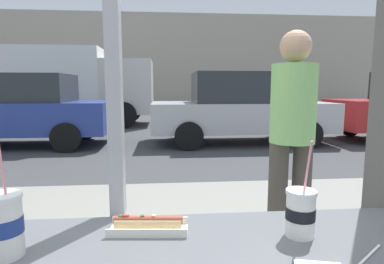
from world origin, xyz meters
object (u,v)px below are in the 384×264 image
(box_truck, at_px, (62,83))
(soda_cup_right, at_px, (300,212))
(soda_cup_left, at_px, (3,225))
(hotdog_tray_near, at_px, (148,224))
(pedestrian, at_px, (292,130))
(parked_car_blue, at_px, (20,110))
(parked_car_silver, at_px, (240,108))

(box_truck, bearing_deg, soda_cup_right, -70.08)
(soda_cup_left, distance_m, box_truck, 11.70)
(soda_cup_right, bearing_deg, hotdog_tray_near, 171.01)
(soda_cup_left, height_order, hotdog_tray_near, soda_cup_left)
(soda_cup_left, distance_m, hotdog_tray_near, 0.41)
(pedestrian, bearing_deg, soda_cup_left, -134.84)
(parked_car_blue, xyz_separation_m, parked_car_silver, (5.27, 0.00, 0.02))
(soda_cup_right, bearing_deg, soda_cup_left, -176.79)
(soda_cup_left, height_order, parked_car_silver, parked_car_silver)
(hotdog_tray_near, distance_m, parked_car_silver, 7.19)
(soda_cup_left, xyz_separation_m, parked_car_silver, (2.34, 7.04, -0.14))
(soda_cup_left, xyz_separation_m, soda_cup_right, (0.85, 0.05, -0.01))
(parked_car_blue, bearing_deg, soda_cup_left, -67.40)
(soda_cup_left, distance_m, parked_car_blue, 7.63)
(box_truck, bearing_deg, parked_car_blue, -86.24)
(parked_car_blue, distance_m, parked_car_silver, 5.27)
(soda_cup_right, height_order, box_truck, box_truck)
(parked_car_blue, relative_size, box_truck, 0.67)
(soda_cup_left, xyz_separation_m, parked_car_blue, (-2.93, 7.04, -0.16))
(soda_cup_left, relative_size, soda_cup_right, 1.10)
(soda_cup_left, bearing_deg, box_truck, 105.92)
(parked_car_blue, height_order, box_truck, box_truck)
(hotdog_tray_near, relative_size, pedestrian, 0.16)
(hotdog_tray_near, relative_size, parked_car_silver, 0.06)
(parked_car_silver, xyz_separation_m, pedestrian, (-0.98, -5.68, 0.21))
(soda_cup_right, bearing_deg, pedestrian, 69.02)
(soda_cup_right, xyz_separation_m, pedestrian, (0.50, 1.31, 0.08))
(soda_cup_right, height_order, parked_car_silver, parked_car_silver)
(parked_car_silver, height_order, pedestrian, pedestrian)
(hotdog_tray_near, xyz_separation_m, parked_car_silver, (1.96, 6.92, -0.07))
(soda_cup_right, bearing_deg, box_truck, 109.92)
(soda_cup_left, relative_size, box_truck, 0.05)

